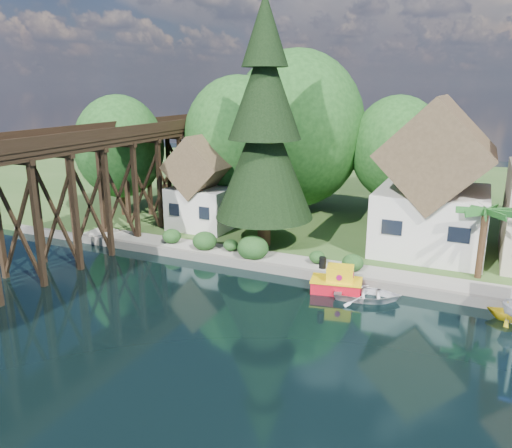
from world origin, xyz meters
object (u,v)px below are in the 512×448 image
object	(u,v)px
conifer	(265,130)
boat_yellow	(509,311)
tugboat	(337,282)
boat_white_a	(367,293)
palm_tree	(486,214)
shed	(204,188)
house_left	(434,187)
trestle_bridge	(76,186)

from	to	relation	value
conifer	boat_yellow	size ratio (longest dim) A/B	8.06
tugboat	boat_white_a	xyz separation A→B (m)	(1.94, -0.34, -0.25)
palm_tree	shed	bearing A→B (deg)	171.90
conifer	tugboat	size ratio (longest dim) A/B	5.41
boat_white_a	shed	bearing A→B (deg)	48.18
house_left	conifer	xyz separation A→B (m)	(-11.45, -3.99, 3.93)
trestle_bridge	conifer	bearing A→B (deg)	30.63
shed	boat_white_a	world-z (taller)	shed
trestle_bridge	tugboat	xyz separation A→B (m)	(18.71, 1.51, -4.69)
palm_tree	boat_white_a	bearing A→B (deg)	-138.78
house_left	trestle_bridge	bearing A→B (deg)	-154.79
conifer	palm_tree	distance (m)	15.57
palm_tree	boat_yellow	size ratio (longest dim) A/B	2.16
trestle_bridge	shed	distance (m)	10.69
trestle_bridge	tugboat	bearing A→B (deg)	4.60
palm_tree	trestle_bridge	bearing A→B (deg)	-166.67
trestle_bridge	palm_tree	size ratio (longest dim) A/B	9.28
boat_white_a	boat_yellow	bearing A→B (deg)	-101.31
shed	boat_yellow	size ratio (longest dim) A/B	3.55
house_left	boat_white_a	distance (m)	11.02
house_left	boat_white_a	xyz separation A→B (m)	(-2.36, -9.66, -4.73)
conifer	boat_white_a	bearing A→B (deg)	-31.96
tugboat	boat_yellow	bearing A→B (deg)	0.26
trestle_bridge	shed	world-z (taller)	trestle_bridge
palm_tree	tugboat	distance (m)	9.95
tugboat	palm_tree	bearing A→B (deg)	31.54
house_left	boat_white_a	bearing A→B (deg)	-103.70
palm_tree	boat_yellow	bearing A→B (deg)	-70.92
shed	palm_tree	size ratio (longest dim) A/B	1.65
tugboat	shed	bearing A→B (deg)	150.29
conifer	boat_yellow	distance (m)	19.34
trestle_bridge	boat_white_a	xyz separation A→B (m)	(20.64, 1.16, -4.94)
palm_tree	conifer	bearing A→B (deg)	177.82
house_left	shed	bearing A→B (deg)	-175.23
palm_tree	tugboat	bearing A→B (deg)	-148.46
shed	tugboat	xyz separation A→B (m)	(13.71, -7.82, -3.16)
boat_white_a	boat_yellow	xyz separation A→B (m)	(7.46, 0.38, 0.18)
trestle_bridge	conifer	distance (m)	13.93
palm_tree	house_left	bearing A→B (deg)	127.31
boat_white_a	boat_yellow	world-z (taller)	boat_yellow
house_left	tugboat	xyz separation A→B (m)	(-4.29, -9.32, -4.48)
house_left	palm_tree	bearing A→B (deg)	-52.69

